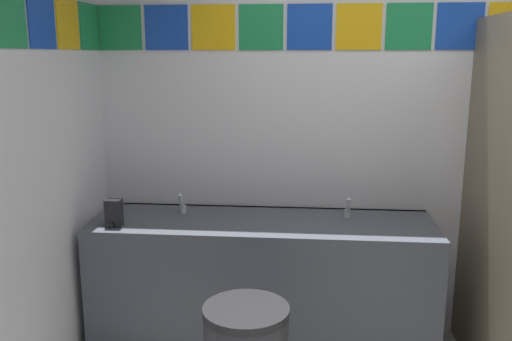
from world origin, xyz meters
name	(u,v)px	position (x,y,z in m)	size (l,w,h in m)	color
wall_back	(401,137)	(0.00, 1.53, 1.30)	(3.84, 0.09, 2.58)	silver
vanity_counter	(263,283)	(-0.85, 1.18, 0.42)	(2.04, 0.62, 0.83)	#4C515B
faucet_left	(182,206)	(-1.36, 1.27, 0.88)	(0.04, 0.10, 0.14)	silver
faucet_right	(348,210)	(-0.34, 1.27, 0.88)	(0.04, 0.10, 0.14)	silver
soap_dispenser	(114,213)	(-1.70, 0.99, 0.91)	(0.09, 0.09, 0.16)	black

